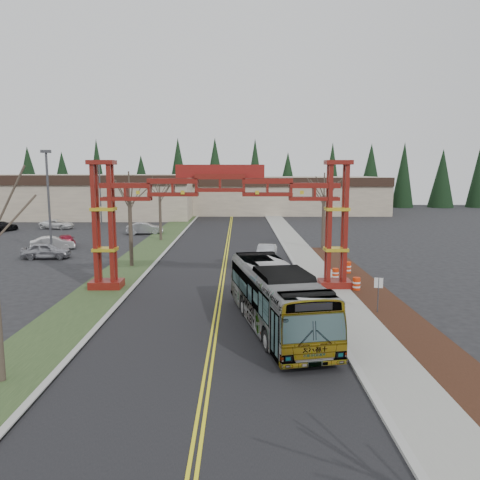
{
  "coord_description": "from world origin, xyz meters",
  "views": [
    {
      "loc": [
        1.27,
        -13.93,
        8.18
      ],
      "look_at": [
        1.34,
        14.09,
        4.03
      ],
      "focal_mm": 35.0,
      "sensor_mm": 36.0,
      "label": 1
    }
  ],
  "objects_px": {
    "parked_car_near_b": "(53,243)",
    "parked_car_far_c": "(1,226)",
    "street_sign": "(378,288)",
    "barrel_mid": "(335,274)",
    "retail_building_east": "(282,194)",
    "parked_car_far_a": "(145,228)",
    "barrel_south": "(356,284)",
    "transit_bus": "(276,297)",
    "bare_tree_right_far": "(324,196)",
    "parked_car_far_b": "(57,224)",
    "light_pole_far": "(100,187)",
    "parked_car_mid_a": "(66,240)",
    "light_pole_near": "(48,196)",
    "barrel_north": "(348,268)",
    "retail_building_west": "(68,195)",
    "bare_tree_median_far": "(160,197)",
    "bare_tree_median_mid": "(129,198)",
    "gateway_arch": "(220,203)",
    "parked_car_near_a": "(46,251)",
    "silver_sedan": "(266,253)"
  },
  "relations": [
    {
      "from": "gateway_arch",
      "to": "parked_car_near_a",
      "type": "distance_m",
      "value": 20.99
    },
    {
      "from": "bare_tree_right_far",
      "to": "barrel_mid",
      "type": "height_order",
      "value": "bare_tree_right_far"
    },
    {
      "from": "light_pole_near",
      "to": "barrel_south",
      "type": "height_order",
      "value": "light_pole_near"
    },
    {
      "from": "street_sign",
      "to": "parked_car_mid_a",
      "type": "bearing_deg",
      "value": 137.5
    },
    {
      "from": "bare_tree_median_far",
      "to": "parked_car_mid_a",
      "type": "bearing_deg",
      "value": -157.28
    },
    {
      "from": "parked_car_near_b",
      "to": "bare_tree_right_far",
      "type": "relative_size",
      "value": 0.54
    },
    {
      "from": "retail_building_west",
      "to": "parked_car_far_c",
      "type": "bearing_deg",
      "value": -92.64
    },
    {
      "from": "parked_car_near_b",
      "to": "parked_car_far_a",
      "type": "bearing_deg",
      "value": -52.76
    },
    {
      "from": "bare_tree_median_far",
      "to": "barrel_south",
      "type": "relative_size",
      "value": 7.5
    },
    {
      "from": "bare_tree_median_mid",
      "to": "retail_building_west",
      "type": "bearing_deg",
      "value": 115.45
    },
    {
      "from": "barrel_north",
      "to": "parked_car_far_a",
      "type": "bearing_deg",
      "value": 131.22
    },
    {
      "from": "parked_car_far_a",
      "to": "bare_tree_right_far",
      "type": "distance_m",
      "value": 24.9
    },
    {
      "from": "retail_building_west",
      "to": "barrel_south",
      "type": "xyz_separation_m",
      "value": [
        39.31,
        -54.76,
        -3.27
      ]
    },
    {
      "from": "gateway_arch",
      "to": "barrel_south",
      "type": "xyz_separation_m",
      "value": [
        9.31,
        -0.8,
        -5.49
      ]
    },
    {
      "from": "retail_building_east",
      "to": "parked_car_mid_a",
      "type": "xyz_separation_m",
      "value": [
        -27.78,
        -43.1,
        -2.88
      ]
    },
    {
      "from": "bare_tree_median_mid",
      "to": "transit_bus",
      "type": "bearing_deg",
      "value": -54.94
    },
    {
      "from": "bare_tree_median_far",
      "to": "street_sign",
      "type": "xyz_separation_m",
      "value": [
        17.26,
        -28.87,
        -3.66
      ]
    },
    {
      "from": "retail_building_west",
      "to": "transit_bus",
      "type": "height_order",
      "value": "retail_building_west"
    },
    {
      "from": "parked_car_mid_a",
      "to": "barrel_south",
      "type": "xyz_separation_m",
      "value": [
        27.09,
        -19.66,
        -0.14
      ]
    },
    {
      "from": "bare_tree_median_mid",
      "to": "light_pole_far",
      "type": "xyz_separation_m",
      "value": [
        -12.09,
        32.59,
        -0.26
      ]
    },
    {
      "from": "parked_car_near_a",
      "to": "bare_tree_median_far",
      "type": "relative_size",
      "value": 0.6
    },
    {
      "from": "parked_car_near_b",
      "to": "parked_car_far_c",
      "type": "xyz_separation_m",
      "value": [
        -12.92,
        15.02,
        0.0
      ]
    },
    {
      "from": "light_pole_far",
      "to": "barrel_mid",
      "type": "distance_m",
      "value": 47.76
    },
    {
      "from": "light_pole_near",
      "to": "parked_car_far_a",
      "type": "bearing_deg",
      "value": 70.72
    },
    {
      "from": "parked_car_far_a",
      "to": "parked_car_far_b",
      "type": "distance_m",
      "value": 14.83
    },
    {
      "from": "light_pole_far",
      "to": "street_sign",
      "type": "height_order",
      "value": "light_pole_far"
    },
    {
      "from": "parked_car_near_b",
      "to": "parked_car_mid_a",
      "type": "distance_m",
      "value": 2.7
    },
    {
      "from": "parked_car_near_a",
      "to": "bare_tree_median_mid",
      "type": "bearing_deg",
      "value": -117.39
    },
    {
      "from": "parked_car_far_b",
      "to": "barrel_south",
      "type": "xyz_separation_m",
      "value": [
        33.96,
        -35.08,
        -0.18
      ]
    },
    {
      "from": "barrel_south",
      "to": "barrel_mid",
      "type": "relative_size",
      "value": 1.05
    },
    {
      "from": "silver_sedan",
      "to": "light_pole_far",
      "type": "distance_m",
      "value": 38.79
    },
    {
      "from": "street_sign",
      "to": "barrel_mid",
      "type": "relative_size",
      "value": 2.3
    },
    {
      "from": "bare_tree_right_far",
      "to": "light_pole_far",
      "type": "height_order",
      "value": "light_pole_far"
    },
    {
      "from": "street_sign",
      "to": "barrel_north",
      "type": "height_order",
      "value": "street_sign"
    },
    {
      "from": "parked_car_mid_a",
      "to": "parked_car_far_c",
      "type": "distance_m",
      "value": 18.12
    },
    {
      "from": "parked_car_mid_a",
      "to": "parked_car_far_c",
      "type": "height_order",
      "value": "parked_car_far_c"
    },
    {
      "from": "retail_building_east",
      "to": "parked_car_mid_a",
      "type": "distance_m",
      "value": 51.35
    },
    {
      "from": "retail_building_east",
      "to": "barrel_mid",
      "type": "relative_size",
      "value": 40.93
    },
    {
      "from": "parked_car_far_a",
      "to": "barrel_north",
      "type": "relative_size",
      "value": 4.66
    },
    {
      "from": "parked_car_near_b",
      "to": "light_pole_far",
      "type": "height_order",
      "value": "light_pole_far"
    },
    {
      "from": "parked_car_far_a",
      "to": "bare_tree_median_far",
      "type": "xyz_separation_m",
      "value": [
        3.0,
        -5.53,
        4.43
      ]
    },
    {
      "from": "bare_tree_median_far",
      "to": "parked_car_far_c",
      "type": "bearing_deg",
      "value": 160.31
    },
    {
      "from": "barrel_south",
      "to": "transit_bus",
      "type": "bearing_deg",
      "value": -129.22
    },
    {
      "from": "parked_car_far_b",
      "to": "light_pole_far",
      "type": "relative_size",
      "value": 0.49
    },
    {
      "from": "bare_tree_median_mid",
      "to": "barrel_north",
      "type": "distance_m",
      "value": 19.02
    },
    {
      "from": "bare_tree_median_mid",
      "to": "parked_car_far_a",
      "type": "bearing_deg",
      "value": 98.22
    },
    {
      "from": "retail_building_east",
      "to": "parked_car_far_a",
      "type": "height_order",
      "value": "retail_building_east"
    },
    {
      "from": "transit_bus",
      "to": "barrel_south",
      "type": "height_order",
      "value": "transit_bus"
    },
    {
      "from": "parked_car_far_c",
      "to": "barrel_mid",
      "type": "bearing_deg",
      "value": 161.06
    },
    {
      "from": "parked_car_near_b",
      "to": "bare_tree_right_far",
      "type": "height_order",
      "value": "bare_tree_right_far"
    }
  ]
}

